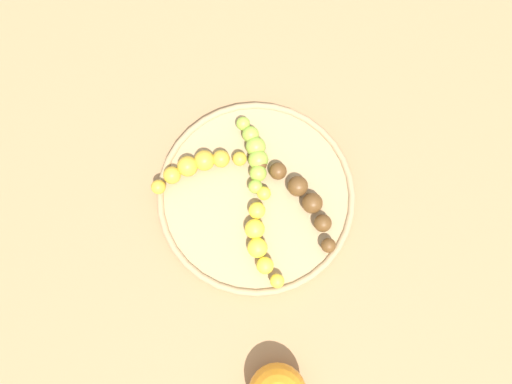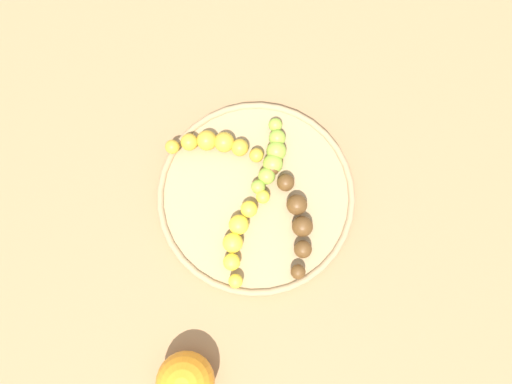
{
  "view_description": "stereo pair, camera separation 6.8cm",
  "coord_description": "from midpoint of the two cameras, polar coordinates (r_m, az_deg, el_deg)",
  "views": [
    {
      "loc": [
        0.11,
        0.11,
        0.7
      ],
      "look_at": [
        0.0,
        0.0,
        0.04
      ],
      "focal_mm": 34.16,
      "sensor_mm": 36.0,
      "label": 1
    },
    {
      "loc": [
        0.05,
        0.14,
        0.7
      ],
      "look_at": [
        0.0,
        0.0,
        0.04
      ],
      "focal_mm": 34.16,
      "sensor_mm": 36.0,
      "label": 2
    }
  ],
  "objects": [
    {
      "name": "banana_yellow",
      "position": [
        0.67,
        -2.35,
        -6.01
      ],
      "size": [
        0.09,
        0.12,
        0.03
      ],
      "rotation": [
        0.0,
        0.0,
        5.64
      ],
      "color": "yellow",
      "rests_on": "fruit_bowl"
    },
    {
      "name": "fruit_bowl",
      "position": [
        0.7,
        -2.69,
        -1.07
      ],
      "size": [
        0.29,
        0.29,
        0.02
      ],
      "color": "#A08259",
      "rests_on": "ground_plane"
    },
    {
      "name": "banana_spotted",
      "position": [
        0.7,
        -9.64,
        2.42
      ],
      "size": [
        0.13,
        0.07,
        0.03
      ],
      "rotation": [
        0.0,
        0.0,
        4.27
      ],
      "color": "gold",
      "rests_on": "fruit_bowl"
    },
    {
      "name": "banana_overripe",
      "position": [
        0.68,
        2.62,
        -1.24
      ],
      "size": [
        0.06,
        0.17,
        0.03
      ],
      "rotation": [
        0.0,
        0.0,
        3.03
      ],
      "color": "#593819",
      "rests_on": "fruit_bowl"
    },
    {
      "name": "banana_green",
      "position": [
        0.7,
        -2.87,
        3.93
      ],
      "size": [
        0.07,
        0.1,
        0.03
      ],
      "rotation": [
        0.0,
        0.0,
        2.54
      ],
      "color": "#8CAD38",
      "rests_on": "fruit_bowl"
    },
    {
      "name": "ground_plane",
      "position": [
        0.72,
        -2.65,
        -1.27
      ],
      "size": [
        2.4,
        2.4,
        0.0
      ],
      "primitive_type": "plane",
      "color": "#936D47"
    }
  ]
}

